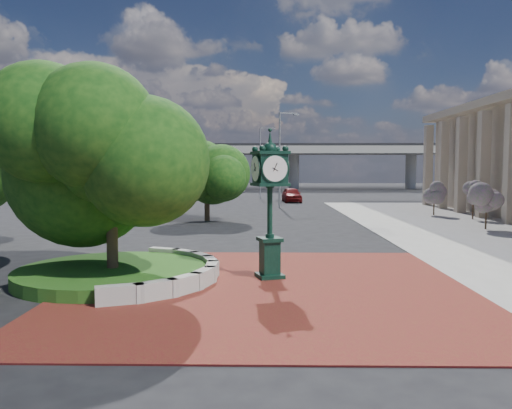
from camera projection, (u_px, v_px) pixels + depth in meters
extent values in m
plane|color=black|center=(267.00, 280.00, 16.04)|extent=(200.00, 200.00, 0.00)
cube|color=maroon|center=(268.00, 287.00, 15.04)|extent=(12.00, 12.00, 0.04)
cube|color=#9E9B93|center=(120.00, 295.00, 13.09)|extent=(1.29, 0.76, 0.54)
cube|color=#9E9B93|center=(156.00, 291.00, 13.54)|extent=(1.20, 1.04, 0.54)
cube|color=#9E9B93|center=(185.00, 285.00, 14.23)|extent=(1.00, 1.22, 0.54)
cube|color=#9E9B93|center=(203.00, 278.00, 15.09)|extent=(0.71, 1.30, 0.54)
cube|color=#9E9B93|center=(212.00, 272.00, 16.05)|extent=(0.35, 1.25, 0.54)
cube|color=#9E9B93|center=(210.00, 266.00, 17.01)|extent=(0.71, 1.30, 0.54)
cube|color=#9E9B93|center=(201.00, 261.00, 17.89)|extent=(1.00, 1.22, 0.54)
cube|color=#9E9B93|center=(185.00, 257.00, 18.60)|extent=(1.20, 1.04, 0.54)
cube|color=#9E9B93|center=(165.00, 255.00, 19.08)|extent=(1.29, 0.76, 0.54)
cylinder|color=#1F4614|center=(113.00, 273.00, 16.11)|extent=(6.10, 6.10, 0.40)
cube|color=#9E9B93|center=(265.00, 151.00, 85.36)|extent=(90.00, 12.00, 1.20)
cube|color=black|center=(265.00, 146.00, 85.30)|extent=(90.00, 12.00, 0.40)
cylinder|color=#9E9B93|center=(63.00, 171.00, 86.18)|extent=(1.80, 1.80, 6.00)
cylinder|color=#9E9B93|center=(178.00, 171.00, 85.86)|extent=(1.80, 1.80, 6.00)
cylinder|color=#9E9B93|center=(294.00, 171.00, 85.54)|extent=(1.80, 1.80, 6.00)
cylinder|color=#9E9B93|center=(411.00, 171.00, 85.21)|extent=(1.80, 1.80, 6.00)
cylinder|color=#38281C|center=(112.00, 246.00, 16.04)|extent=(0.36, 0.36, 2.17)
sphere|color=#103B10|center=(111.00, 164.00, 15.85)|extent=(5.20, 5.20, 5.20)
cylinder|color=#38281C|center=(207.00, 207.00, 33.98)|extent=(0.36, 0.36, 1.92)
sphere|color=#103B10|center=(207.00, 173.00, 33.81)|extent=(4.40, 4.40, 4.40)
cube|color=black|center=(270.00, 276.00, 16.28)|extent=(1.02, 1.02, 0.16)
cube|color=black|center=(270.00, 257.00, 16.24)|extent=(0.70, 0.70, 1.11)
cube|color=black|center=(270.00, 239.00, 16.19)|extent=(0.90, 0.90, 0.12)
cylinder|color=black|center=(270.00, 211.00, 16.13)|extent=(0.17, 0.17, 1.72)
cube|color=black|center=(270.00, 169.00, 16.02)|extent=(1.15, 1.15, 0.91)
cylinder|color=white|center=(275.00, 169.00, 15.57)|extent=(0.78, 0.32, 0.81)
cylinder|color=white|center=(265.00, 169.00, 16.48)|extent=(0.78, 0.32, 0.81)
cylinder|color=white|center=(256.00, 169.00, 15.88)|extent=(0.32, 0.78, 0.81)
cylinder|color=white|center=(284.00, 169.00, 16.17)|extent=(0.32, 0.78, 0.81)
sphere|color=black|center=(270.00, 149.00, 15.98)|extent=(0.44, 0.44, 0.44)
cone|color=black|center=(270.00, 139.00, 15.95)|extent=(0.18, 0.18, 0.50)
imported|color=#5E0D0E|center=(292.00, 195.00, 52.27)|extent=(2.12, 4.62, 1.54)
cylinder|color=slate|center=(280.00, 161.00, 44.56)|extent=(0.15, 0.15, 8.46)
cube|color=slate|center=(288.00, 113.00, 44.54)|extent=(1.63, 0.75, 0.11)
cube|color=slate|center=(296.00, 115.00, 44.81)|extent=(0.52, 0.39, 0.14)
cylinder|color=slate|center=(260.00, 163.00, 58.55)|extent=(0.15, 0.15, 8.24)
cube|color=slate|center=(267.00, 128.00, 58.32)|extent=(1.65, 0.30, 0.11)
cube|color=slate|center=(273.00, 129.00, 58.38)|extent=(0.48, 0.27, 0.14)
cylinder|color=#38281C|center=(486.00, 220.00, 28.93)|extent=(0.10, 0.10, 1.20)
sphere|color=#A9549C|center=(486.00, 202.00, 28.85)|extent=(1.20, 1.20, 1.20)
cylinder|color=#38281C|center=(473.00, 211.00, 34.50)|extent=(0.10, 0.10, 1.20)
sphere|color=#A9549C|center=(473.00, 197.00, 34.42)|extent=(1.20, 1.20, 1.20)
cylinder|color=#38281C|center=(434.00, 208.00, 37.50)|extent=(0.10, 0.10, 1.20)
sphere|color=#A9549C|center=(434.00, 194.00, 37.43)|extent=(1.20, 1.20, 1.20)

